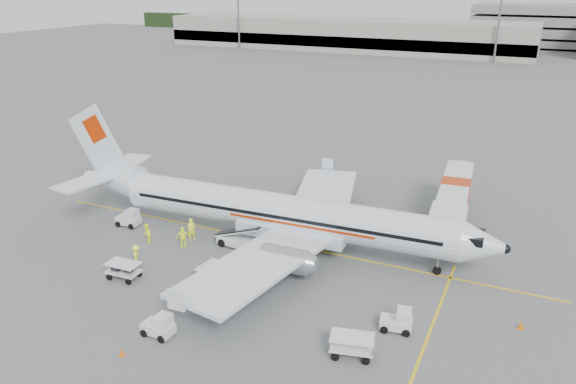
% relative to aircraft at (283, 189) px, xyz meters
% --- Properties ---
extents(ground, '(360.00, 360.00, 0.00)m').
position_rel_aircraft_xyz_m(ground, '(-0.67, 0.38, -5.03)').
color(ground, '#56595B').
extents(stripe_lead, '(44.00, 0.20, 0.01)m').
position_rel_aircraft_xyz_m(stripe_lead, '(-0.67, 0.38, -5.02)').
color(stripe_lead, yellow).
rests_on(stripe_lead, ground).
extents(stripe_cross, '(0.20, 20.00, 0.01)m').
position_rel_aircraft_xyz_m(stripe_cross, '(13.33, -7.62, -5.02)').
color(stripe_cross, yellow).
rests_on(stripe_cross, ground).
extents(terminal_west, '(110.00, 22.00, 9.00)m').
position_rel_aircraft_xyz_m(terminal_west, '(-40.67, 130.38, -0.53)').
color(terminal_west, gray).
rests_on(terminal_west, ground).
extents(treeline, '(300.00, 3.00, 6.00)m').
position_rel_aircraft_xyz_m(treeline, '(-0.67, 175.38, -2.03)').
color(treeline, black).
rests_on(treeline, ground).
extents(mast_west, '(3.20, 1.20, 22.00)m').
position_rel_aircraft_xyz_m(mast_west, '(-70.67, 118.38, 5.97)').
color(mast_west, slate).
rests_on(mast_west, ground).
extents(mast_center, '(3.20, 1.20, 22.00)m').
position_rel_aircraft_xyz_m(mast_center, '(4.33, 118.38, 5.97)').
color(mast_center, slate).
rests_on(mast_center, ground).
extents(aircraft, '(37.59, 30.03, 10.06)m').
position_rel_aircraft_xyz_m(aircraft, '(0.00, 0.00, 0.00)').
color(aircraft, white).
rests_on(aircraft, ground).
extents(jet_bridge, '(4.34, 16.46, 4.27)m').
position_rel_aircraft_xyz_m(jet_bridge, '(11.82, 9.71, -2.89)').
color(jet_bridge, silver).
rests_on(jet_bridge, ground).
extents(belt_loader, '(5.32, 2.48, 2.78)m').
position_rel_aircraft_xyz_m(belt_loader, '(-3.02, -1.62, -3.64)').
color(belt_loader, silver).
rests_on(belt_loader, ground).
extents(tug_fore, '(2.12, 1.43, 1.52)m').
position_rel_aircraft_xyz_m(tug_fore, '(11.34, -7.65, -4.27)').
color(tug_fore, silver).
rests_on(tug_fore, ground).
extents(tug_mid, '(2.01, 1.21, 1.52)m').
position_rel_aircraft_xyz_m(tug_mid, '(-1.76, -14.26, -4.27)').
color(tug_mid, silver).
rests_on(tug_mid, ground).
extents(tug_aft, '(2.10, 1.26, 1.58)m').
position_rel_aircraft_xyz_m(tug_aft, '(-14.16, -2.05, -4.24)').
color(tug_aft, silver).
rests_on(tug_aft, ground).
extents(cart_loaded_a, '(2.39, 1.56, 1.18)m').
position_rel_aircraft_xyz_m(cart_loaded_a, '(-2.02, -7.64, -4.44)').
color(cart_loaded_a, silver).
rests_on(cart_loaded_a, ground).
extents(cart_loaded_b, '(2.47, 1.52, 1.26)m').
position_rel_aircraft_xyz_m(cart_loaded_b, '(-8.29, -9.63, -4.40)').
color(cart_loaded_b, silver).
rests_on(cart_loaded_b, ground).
extents(cart_empty_a, '(2.15, 1.36, 1.08)m').
position_rel_aircraft_xyz_m(cart_empty_a, '(-2.09, -6.59, -4.49)').
color(cart_empty_a, silver).
rests_on(cart_empty_a, ground).
extents(cart_empty_b, '(2.79, 2.01, 1.31)m').
position_rel_aircraft_xyz_m(cart_empty_b, '(9.65, -11.22, -4.37)').
color(cart_empty_b, silver).
rests_on(cart_empty_b, ground).
extents(cone_nose, '(0.38, 0.38, 0.62)m').
position_rel_aircraft_xyz_m(cone_nose, '(18.41, -4.26, -4.72)').
color(cone_nose, orange).
rests_on(cone_nose, ground).
extents(cone_port, '(0.42, 0.42, 0.69)m').
position_rel_aircraft_xyz_m(cone_port, '(-2.80, 17.95, -4.68)').
color(cone_port, orange).
rests_on(cone_port, ground).
extents(cone_stbd, '(0.33, 0.33, 0.54)m').
position_rel_aircraft_xyz_m(cone_stbd, '(-2.45, -16.82, -4.76)').
color(cone_stbd, orange).
rests_on(cone_stbd, ground).
extents(crew_a, '(0.81, 0.81, 1.90)m').
position_rel_aircraft_xyz_m(crew_a, '(-7.45, -2.08, -4.08)').
color(crew_a, '#EDFF20').
rests_on(crew_a, ground).
extents(crew_b, '(0.95, 1.02, 1.68)m').
position_rel_aircraft_xyz_m(crew_b, '(-10.43, -4.21, -4.19)').
color(crew_b, '#EDFF20').
rests_on(crew_b, ground).
extents(crew_c, '(1.09, 1.22, 1.64)m').
position_rel_aircraft_xyz_m(crew_c, '(-8.77, -7.56, -4.21)').
color(crew_c, '#EDFF20').
rests_on(crew_c, ground).
extents(crew_d, '(1.09, 1.04, 1.82)m').
position_rel_aircraft_xyz_m(crew_d, '(-7.27, -3.60, -4.12)').
color(crew_d, '#EDFF20').
rests_on(crew_d, ground).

